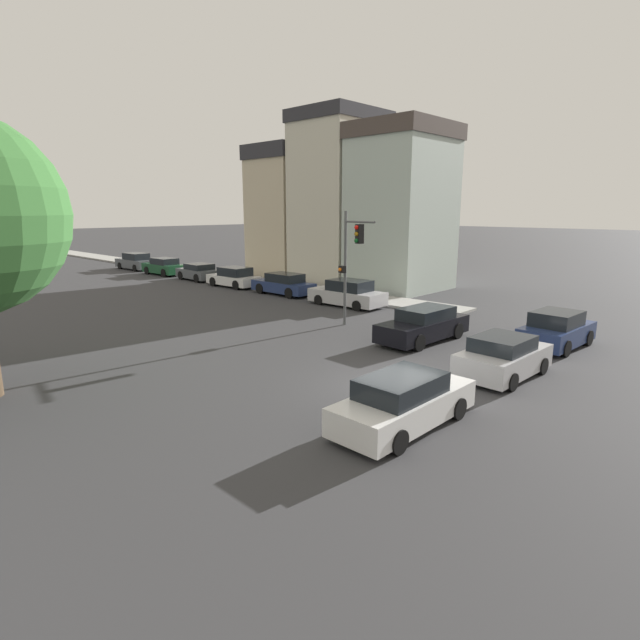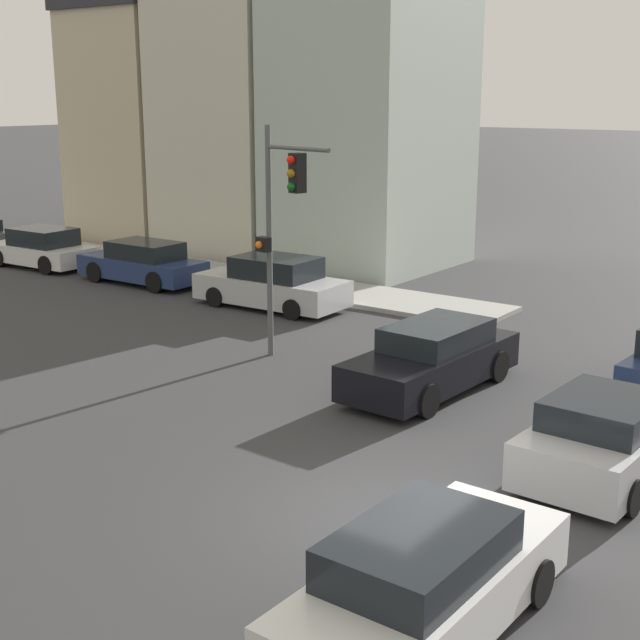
# 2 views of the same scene
# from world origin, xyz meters

# --- Properties ---
(ground_plane) EXTENTS (300.00, 300.00, 0.00)m
(ground_plane) POSITION_xyz_m (0.00, 0.00, 0.00)
(ground_plane) COLOR #333335
(rowhouse_backdrop) EXTENTS (6.97, 16.82, 12.90)m
(rowhouse_backdrop) POSITION_xyz_m (17.32, 17.07, 5.92)
(rowhouse_backdrop) COLOR #ADBCB2
(rowhouse_backdrop) RESTS_ON ground_plane
(traffic_signal) EXTENTS (0.55, 2.28, 5.59)m
(traffic_signal) POSITION_xyz_m (5.68, 6.44, 3.65)
(traffic_signal) COLOR #515456
(traffic_signal) RESTS_ON ground_plane
(crossing_car_0) EXTENTS (4.84, 2.04, 1.47)m
(crossing_car_0) POSITION_xyz_m (5.82, 2.36, 0.71)
(crossing_car_0) COLOR black
(crossing_car_0) RESTS_ON ground_plane
(crossing_car_1) EXTENTS (4.54, 1.86, 1.44)m
(crossing_car_1) POSITION_xyz_m (-2.22, -2.06, 0.68)
(crossing_car_1) COLOR silver
(crossing_car_1) RESTS_ON ground_plane
(crossing_car_2) EXTENTS (3.88, 2.07, 1.45)m
(crossing_car_2) POSITION_xyz_m (3.56, -2.22, 0.69)
(crossing_car_2) COLOR #B7B7BC
(crossing_car_2) RESTS_ON ground_plane
(parked_car_0) EXTENTS (2.15, 4.75, 1.57)m
(parked_car_0) POSITION_xyz_m (9.76, 10.08, 0.73)
(parked_car_0) COLOR #B7B7BC
(parked_car_0) RESTS_ON ground_plane
(parked_car_1) EXTENTS (1.90, 4.69, 1.45)m
(parked_car_1) POSITION_xyz_m (9.88, 15.87, 0.69)
(parked_car_1) COLOR navy
(parked_car_1) RESTS_ON ground_plane
(parked_car_2) EXTENTS (2.12, 4.39, 1.47)m
(parked_car_2) POSITION_xyz_m (9.69, 21.12, 0.69)
(parked_car_2) COLOR silver
(parked_car_2) RESTS_ON ground_plane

